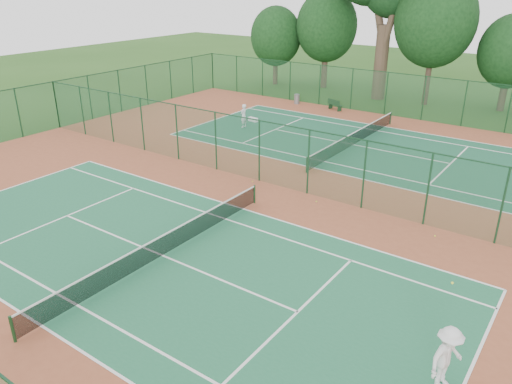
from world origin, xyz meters
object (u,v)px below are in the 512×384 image
(trash_bin, at_px, (297,99))
(bench, at_px, (335,105))
(player_near, at_px, (447,358))
(player_far, at_px, (244,116))
(kit_bag, at_px, (253,120))

(trash_bin, height_order, bench, bench)
(player_near, height_order, player_far, player_near)
(kit_bag, bearing_deg, bench, 71.86)
(player_near, distance_m, bench, 31.45)
(trash_bin, relative_size, kit_bag, 1.04)
(bench, height_order, kit_bag, bench)
(player_far, bearing_deg, kit_bag, -170.01)
(player_near, bearing_deg, bench, 52.59)
(player_far, bearing_deg, trash_bin, -178.51)
(bench, bearing_deg, player_far, -86.87)
(player_near, xyz_separation_m, bench, (-16.99, 26.47, -0.51))
(trash_bin, bearing_deg, bench, -1.42)
(trash_bin, height_order, kit_bag, trash_bin)
(player_near, relative_size, player_far, 1.10)
(player_far, height_order, kit_bag, player_far)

